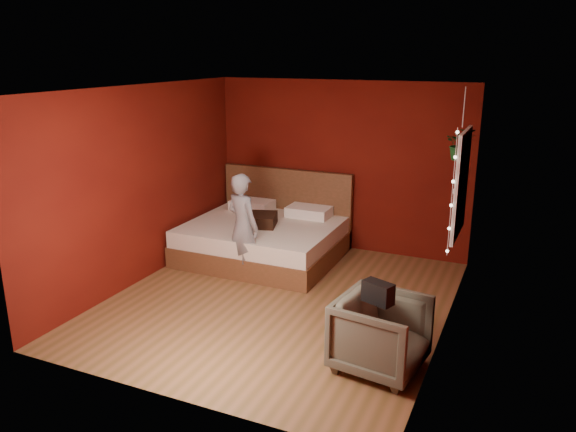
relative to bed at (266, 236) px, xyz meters
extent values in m
plane|color=brown|center=(0.86, -1.37, -0.31)|extent=(4.50, 4.50, 0.00)
cube|color=#5D1209|center=(0.86, 0.89, 0.99)|extent=(4.00, 0.02, 2.60)
cube|color=#5D1209|center=(0.86, -3.63, 0.99)|extent=(4.00, 0.02, 2.60)
cube|color=#5D1209|center=(-1.15, -1.37, 0.99)|extent=(0.02, 4.50, 2.60)
cube|color=#5D1209|center=(2.87, -1.37, 0.99)|extent=(0.02, 4.50, 2.60)
cube|color=silver|center=(0.86, -1.37, 2.30)|extent=(4.00, 4.50, 0.02)
cube|color=white|center=(2.83, -0.47, 1.19)|extent=(0.04, 0.97, 1.27)
cube|color=black|center=(2.81, -0.47, 1.19)|extent=(0.02, 0.85, 1.15)
cube|color=white|center=(2.81, -0.47, 1.19)|extent=(0.03, 0.05, 1.15)
cube|color=white|center=(2.81, -0.47, 1.19)|extent=(0.03, 0.85, 0.05)
cylinder|color=silver|center=(2.80, -1.00, 1.19)|extent=(0.01, 0.01, 1.45)
sphere|color=#FFF2CC|center=(2.80, -1.00, 0.51)|extent=(0.04, 0.04, 0.04)
sphere|color=#FFF2CC|center=(2.80, -1.00, 0.78)|extent=(0.04, 0.04, 0.04)
sphere|color=#FFF2CC|center=(2.80, -1.00, 1.05)|extent=(0.04, 0.04, 0.04)
sphere|color=#FFF2CC|center=(2.80, -1.00, 1.32)|extent=(0.04, 0.04, 0.04)
sphere|color=#FFF2CC|center=(2.80, -1.00, 1.59)|extent=(0.04, 0.04, 0.04)
sphere|color=#FFF2CC|center=(2.80, -1.00, 1.86)|extent=(0.04, 0.04, 0.04)
cube|color=brown|center=(0.00, -0.10, -0.16)|extent=(2.19, 1.86, 0.31)
cube|color=white|center=(0.00, -0.10, 0.11)|extent=(2.15, 1.82, 0.24)
cube|color=brown|center=(0.00, 0.78, 0.29)|extent=(2.19, 0.09, 1.20)
cube|color=white|center=(-0.49, 0.52, 0.31)|extent=(0.66, 0.42, 0.15)
cube|color=white|center=(0.49, 0.52, 0.31)|extent=(0.66, 0.42, 0.15)
imported|color=gray|center=(0.09, -0.87, 0.42)|extent=(0.62, 0.51, 1.47)
imported|color=#555543|center=(2.42, -2.37, 0.06)|extent=(0.92, 0.90, 0.75)
cube|color=black|center=(2.39, -2.48, 0.54)|extent=(0.32, 0.24, 0.21)
cube|color=black|center=(0.00, -0.20, 0.32)|extent=(0.60, 0.60, 0.17)
cylinder|color=silver|center=(2.74, -0.11, 2.04)|extent=(0.01, 0.01, 0.48)
imported|color=#164E20|center=(2.74, -0.11, 1.60)|extent=(0.41, 0.37, 0.40)
camera|label=1|loc=(3.58, -7.20, 2.70)|focal=35.00mm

